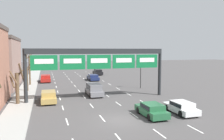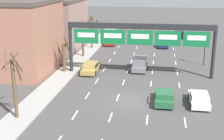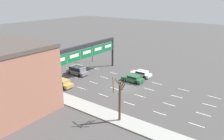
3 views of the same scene
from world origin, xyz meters
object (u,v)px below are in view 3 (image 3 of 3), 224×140
car_navy (43,56)px  tree_bare_third (120,98)px  suv_grey (77,70)px  car_red (5,65)px  car_white (141,73)px  car_green (133,78)px  sign_gantry (86,50)px  tree_bare_furthest (0,59)px  tree_bare_closest (46,80)px  traffic_light_near_gantry (92,48)px  car_gold (61,82)px  tree_bare_second (18,70)px  car_black (31,48)px

car_navy → tree_bare_third: (-12.93, -32.75, 2.65)m
suv_grey → car_red: size_ratio=0.97×
car_white → car_green: 3.41m
sign_gantry → suv_grey: 5.14m
tree_bare_furthest → tree_bare_closest: bearing=-91.6°
traffic_light_near_gantry → sign_gantry: bearing=-145.4°
car_navy → tree_bare_closest: size_ratio=0.94×
car_white → car_gold: car_gold is taller
tree_bare_third → car_white: bearing=19.4°
tree_bare_furthest → tree_bare_third: bearing=-90.6°
car_green → traffic_light_near_gantry: (5.69, 15.11, 2.65)m
car_gold → car_green: car_gold is taller
sign_gantry → car_gold: bearing=177.7°
tree_bare_second → car_black: bearing=50.9°
car_black → tree_bare_third: 46.12m
car_navy → tree_bare_second: 15.83m
suv_grey → tree_bare_furthest: bearing=127.3°
tree_bare_closest → car_white: bearing=-27.8°
tree_bare_third → tree_bare_furthest: 29.54m
car_black → car_gold: 30.92m
car_green → traffic_light_near_gantry: bearing=69.4°
tree_bare_closest → tree_bare_furthest: (0.42, 15.07, 1.00)m
traffic_light_near_gantry → tree_bare_closest: tree_bare_closest is taller
car_white → car_black: bearing=90.0°
tree_bare_furthest → suv_grey: bearing=-52.7°
car_white → tree_bare_closest: size_ratio=0.87×
suv_grey → tree_bare_third: 19.90m
car_navy → car_white: car_navy is taller
sign_gantry → tree_bare_second: (-9.50, 8.58, -3.14)m
tree_bare_third → traffic_light_near_gantry: bearing=48.1°
sign_gantry → traffic_light_near_gantry: size_ratio=3.94×
sign_gantry → car_gold: sign_gantry is taller
tree_bare_closest → tree_bare_second: (0.45, 8.80, -0.08)m
traffic_light_near_gantry → tree_bare_third: 27.94m
sign_gantry → tree_bare_closest: (-9.95, -0.22, -3.05)m
sign_gantry → suv_grey: (-0.11, 2.49, -4.50)m
suv_grey → tree_bare_third: tree_bare_third is taller
suv_grey → car_gold: suv_grey is taller
car_navy → car_gold: (-9.49, -17.79, 0.05)m
car_black → tree_bare_second: bearing=-129.1°
tree_bare_second → tree_bare_furthest: 6.36m
tree_bare_second → tree_bare_third: bearing=-90.9°
car_navy → tree_bare_closest: (-13.03, -18.28, 1.71)m
car_gold → tree_bare_furthest: (-3.12, 14.58, 2.66)m
car_green → tree_bare_third: tree_bare_third is taller
car_white → tree_bare_closest: 18.73m
tree_bare_second → tree_bare_third: tree_bare_third is taller
car_white → tree_bare_third: (-16.39, -5.78, 2.66)m
car_black → suv_grey: size_ratio=1.04×
car_black → car_red: bearing=-144.1°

